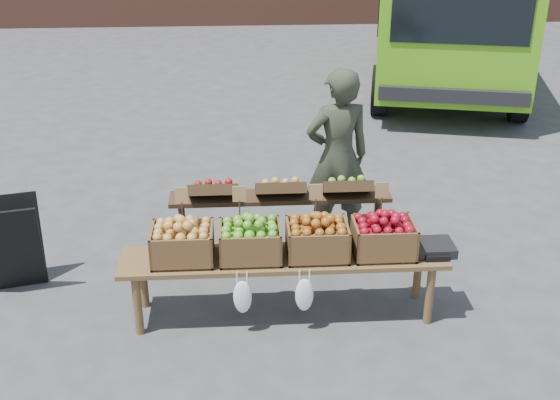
{
  "coord_description": "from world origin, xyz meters",
  "views": [
    {
      "loc": [
        -0.17,
        -4.66,
        3.44
      ],
      "look_at": [
        0.18,
        0.89,
        0.85
      ],
      "focal_mm": 45.0,
      "sensor_mm": 36.0,
      "label": 1
    }
  ],
  "objects_px": {
    "delivery_van": "(449,20)",
    "crate_russet_pears": "(250,242)",
    "crate_red_apples": "(317,240)",
    "back_table": "(280,222)",
    "weighing_scale": "(433,247)",
    "display_bench": "(284,286)",
    "crate_golden_apples": "(183,244)",
    "vendor": "(337,157)",
    "crate_green_apples": "(383,238)",
    "chalkboard_sign": "(9,245)"
  },
  "relations": [
    {
      "from": "chalkboard_sign",
      "to": "crate_red_apples",
      "type": "bearing_deg",
      "value": -25.59
    },
    {
      "from": "delivery_van",
      "to": "display_bench",
      "type": "xyz_separation_m",
      "value": [
        -3.26,
        -6.79,
        -0.9
      ]
    },
    {
      "from": "chalkboard_sign",
      "to": "crate_green_apples",
      "type": "bearing_deg",
      "value": -23.51
    },
    {
      "from": "vendor",
      "to": "chalkboard_sign",
      "type": "xyz_separation_m",
      "value": [
        -3.04,
        -0.74,
        -0.47
      ]
    },
    {
      "from": "display_bench",
      "to": "crate_red_apples",
      "type": "height_order",
      "value": "crate_red_apples"
    },
    {
      "from": "vendor",
      "to": "crate_green_apples",
      "type": "distance_m",
      "value": 1.37
    },
    {
      "from": "crate_golden_apples",
      "to": "weighing_scale",
      "type": "bearing_deg",
      "value": 0.0
    },
    {
      "from": "display_bench",
      "to": "crate_red_apples",
      "type": "bearing_deg",
      "value": 0.0
    },
    {
      "from": "crate_russet_pears",
      "to": "crate_red_apples",
      "type": "xyz_separation_m",
      "value": [
        0.55,
        0.0,
        0.0
      ]
    },
    {
      "from": "crate_golden_apples",
      "to": "crate_russet_pears",
      "type": "xyz_separation_m",
      "value": [
        0.55,
        0.0,
        0.0
      ]
    },
    {
      "from": "crate_golden_apples",
      "to": "delivery_van",
      "type": "bearing_deg",
      "value": 58.97
    },
    {
      "from": "delivery_van",
      "to": "crate_golden_apples",
      "type": "bearing_deg",
      "value": -107.78
    },
    {
      "from": "delivery_van",
      "to": "display_bench",
      "type": "height_order",
      "value": "delivery_van"
    },
    {
      "from": "display_bench",
      "to": "weighing_scale",
      "type": "distance_m",
      "value": 1.29
    },
    {
      "from": "display_bench",
      "to": "vendor",
      "type": "bearing_deg",
      "value": 65.18
    },
    {
      "from": "crate_golden_apples",
      "to": "crate_red_apples",
      "type": "distance_m",
      "value": 1.1
    },
    {
      "from": "chalkboard_sign",
      "to": "weighing_scale",
      "type": "relative_size",
      "value": 2.52
    },
    {
      "from": "display_bench",
      "to": "crate_russet_pears",
      "type": "relative_size",
      "value": 5.4
    },
    {
      "from": "back_table",
      "to": "weighing_scale",
      "type": "xyz_separation_m",
      "value": [
        1.23,
        -0.72,
        0.09
      ]
    },
    {
      "from": "back_table",
      "to": "crate_green_apples",
      "type": "height_order",
      "value": "back_table"
    },
    {
      "from": "crate_red_apples",
      "to": "crate_green_apples",
      "type": "height_order",
      "value": "same"
    },
    {
      "from": "chalkboard_sign",
      "to": "crate_golden_apples",
      "type": "xyz_separation_m",
      "value": [
        1.6,
        -0.6,
        0.28
      ]
    },
    {
      "from": "delivery_van",
      "to": "display_bench",
      "type": "distance_m",
      "value": 7.59
    },
    {
      "from": "delivery_van",
      "to": "vendor",
      "type": "xyz_separation_m",
      "value": [
        -2.64,
        -5.45,
        -0.28
      ]
    },
    {
      "from": "display_bench",
      "to": "crate_green_apples",
      "type": "bearing_deg",
      "value": 0.0
    },
    {
      "from": "crate_red_apples",
      "to": "vendor",
      "type": "bearing_deg",
      "value": 75.55
    },
    {
      "from": "back_table",
      "to": "display_bench",
      "type": "bearing_deg",
      "value": -91.38
    },
    {
      "from": "vendor",
      "to": "chalkboard_sign",
      "type": "distance_m",
      "value": 3.17
    },
    {
      "from": "crate_red_apples",
      "to": "weighing_scale",
      "type": "xyz_separation_m",
      "value": [
        0.97,
        0.0,
        -0.1
      ]
    },
    {
      "from": "chalkboard_sign",
      "to": "crate_golden_apples",
      "type": "relative_size",
      "value": 1.72
    },
    {
      "from": "display_bench",
      "to": "crate_golden_apples",
      "type": "height_order",
      "value": "crate_golden_apples"
    },
    {
      "from": "display_bench",
      "to": "weighing_scale",
      "type": "bearing_deg",
      "value": 0.0
    },
    {
      "from": "back_table",
      "to": "crate_golden_apples",
      "type": "relative_size",
      "value": 4.2
    },
    {
      "from": "delivery_van",
      "to": "crate_russet_pears",
      "type": "distance_m",
      "value": 7.67
    },
    {
      "from": "delivery_van",
      "to": "chalkboard_sign",
      "type": "height_order",
      "value": "delivery_van"
    },
    {
      "from": "delivery_van",
      "to": "weighing_scale",
      "type": "xyz_separation_m",
      "value": [
        -2.01,
        -6.79,
        -0.57
      ]
    },
    {
      "from": "back_table",
      "to": "weighing_scale",
      "type": "bearing_deg",
      "value": -30.29
    },
    {
      "from": "crate_golden_apples",
      "to": "weighing_scale",
      "type": "distance_m",
      "value": 2.08
    },
    {
      "from": "back_table",
      "to": "crate_red_apples",
      "type": "relative_size",
      "value": 4.2
    },
    {
      "from": "chalkboard_sign",
      "to": "crate_green_apples",
      "type": "relative_size",
      "value": 1.72
    },
    {
      "from": "delivery_van",
      "to": "crate_red_apples",
      "type": "relative_size",
      "value": 10.56
    },
    {
      "from": "display_bench",
      "to": "weighing_scale",
      "type": "xyz_separation_m",
      "value": [
        1.25,
        0.0,
        0.33
      ]
    },
    {
      "from": "display_bench",
      "to": "crate_red_apples",
      "type": "xyz_separation_m",
      "value": [
        0.28,
        0.0,
        0.42
      ]
    },
    {
      "from": "crate_golden_apples",
      "to": "weighing_scale",
      "type": "relative_size",
      "value": 1.47
    },
    {
      "from": "vendor",
      "to": "crate_golden_apples",
      "type": "xyz_separation_m",
      "value": [
        -1.45,
        -1.34,
        -0.19
      ]
    },
    {
      "from": "crate_golden_apples",
      "to": "crate_red_apples",
      "type": "height_order",
      "value": "same"
    },
    {
      "from": "back_table",
      "to": "crate_green_apples",
      "type": "distance_m",
      "value": 1.1
    },
    {
      "from": "chalkboard_sign",
      "to": "delivery_van",
      "type": "bearing_deg",
      "value": 34.45
    },
    {
      "from": "vendor",
      "to": "crate_russet_pears",
      "type": "distance_m",
      "value": 1.63
    },
    {
      "from": "crate_golden_apples",
      "to": "crate_russet_pears",
      "type": "height_order",
      "value": "same"
    }
  ]
}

